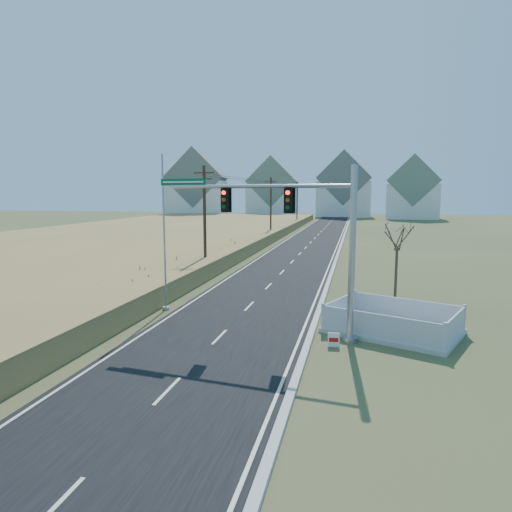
{
  "coord_description": "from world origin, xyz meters",
  "views": [
    {
      "loc": [
        6.16,
        -21.72,
        6.74
      ],
      "look_at": [
        0.91,
        1.77,
        3.4
      ],
      "focal_mm": 32.0,
      "sensor_mm": 36.0,
      "label": 1
    }
  ],
  "objects_px": {
    "traffic_signal_mast": "(310,235)",
    "bare_tree": "(398,235)",
    "open_sign": "(334,340)",
    "flagpole": "(165,249)",
    "fence_enclosure": "(393,328)"
  },
  "relations": [
    {
      "from": "traffic_signal_mast",
      "to": "open_sign",
      "type": "xyz_separation_m",
      "value": [
        1.22,
        -1.15,
        -4.48
      ]
    },
    {
      "from": "traffic_signal_mast",
      "to": "bare_tree",
      "type": "relative_size",
      "value": 1.87
    },
    {
      "from": "traffic_signal_mast",
      "to": "fence_enclosure",
      "type": "height_order",
      "value": "traffic_signal_mast"
    },
    {
      "from": "traffic_signal_mast",
      "to": "fence_enclosure",
      "type": "bearing_deg",
      "value": 28.82
    },
    {
      "from": "bare_tree",
      "to": "fence_enclosure",
      "type": "bearing_deg",
      "value": -95.21
    },
    {
      "from": "flagpole",
      "to": "bare_tree",
      "type": "height_order",
      "value": "flagpole"
    },
    {
      "from": "flagpole",
      "to": "traffic_signal_mast",
      "type": "bearing_deg",
      "value": -20.97
    },
    {
      "from": "open_sign",
      "to": "bare_tree",
      "type": "height_order",
      "value": "bare_tree"
    },
    {
      "from": "open_sign",
      "to": "flagpole",
      "type": "distance_m",
      "value": 11.28
    },
    {
      "from": "bare_tree",
      "to": "flagpole",
      "type": "bearing_deg",
      "value": -164.14
    },
    {
      "from": "open_sign",
      "to": "fence_enclosure",
      "type": "bearing_deg",
      "value": 39.49
    },
    {
      "from": "fence_enclosure",
      "to": "bare_tree",
      "type": "bearing_deg",
      "value": 107.89
    },
    {
      "from": "open_sign",
      "to": "bare_tree",
      "type": "bearing_deg",
      "value": 63.14
    },
    {
      "from": "flagpole",
      "to": "bare_tree",
      "type": "bearing_deg",
      "value": 15.86
    },
    {
      "from": "traffic_signal_mast",
      "to": "open_sign",
      "type": "relative_size",
      "value": 15.74
    }
  ]
}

